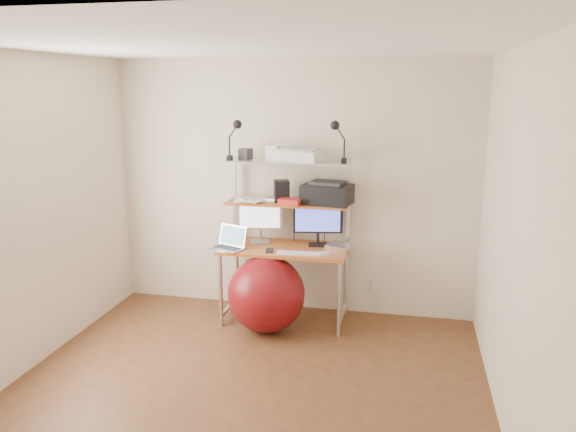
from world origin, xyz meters
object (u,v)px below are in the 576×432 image
(monitor_black, at_px, (318,221))
(exercise_ball, at_px, (266,294))
(monitor_silver, at_px, (260,216))
(printer, at_px, (327,193))
(laptop, at_px, (230,243))

(monitor_black, height_order, exercise_ball, monitor_black)
(monitor_silver, relative_size, monitor_black, 1.02)
(printer, distance_m, exercise_ball, 1.10)
(exercise_ball, bearing_deg, printer, 39.56)
(laptop, relative_size, exercise_ball, 0.52)
(monitor_silver, xyz_separation_m, monitor_black, (0.57, 0.00, -0.02))
(laptop, xyz_separation_m, exercise_ball, (0.38, -0.13, -0.43))
(monitor_black, bearing_deg, monitor_silver, 170.41)
(monitor_silver, relative_size, printer, 0.96)
(monitor_silver, xyz_separation_m, laptop, (-0.22, -0.27, -0.21))
(monitor_black, bearing_deg, printer, -12.84)
(monitor_silver, distance_m, exercise_ball, 0.78)
(monitor_silver, distance_m, printer, 0.70)
(printer, relative_size, exercise_ball, 0.70)
(printer, bearing_deg, monitor_silver, -169.01)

